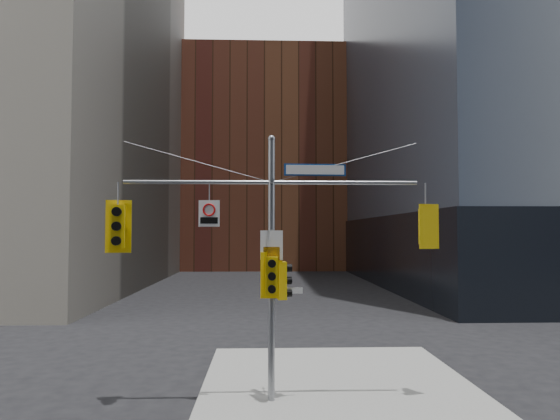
{
  "coord_description": "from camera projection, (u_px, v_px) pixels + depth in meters",
  "views": [
    {
      "loc": [
        -0.25,
        -11.54,
        4.63
      ],
      "look_at": [
        0.23,
        2.0,
        5.25
      ],
      "focal_mm": 32.0,
      "sensor_mm": 36.0,
      "label": 1
    }
  ],
  "objects": [
    {
      "name": "sidewalk_corner",
      "position": [
        335.0,
        380.0,
        15.39
      ],
      "size": [
        8.0,
        8.0,
        0.15
      ],
      "primitive_type": "cube",
      "color": "gray",
      "rests_on": "ground"
    },
    {
      "name": "brick_midrise",
      "position": [
        264.0,
        166.0,
        69.86
      ],
      "size": [
        26.0,
        20.0,
        28.0
      ],
      "primitive_type": "cube",
      "color": "brown",
      "rests_on": "ground"
    },
    {
      "name": "signal_assembly",
      "position": [
        271.0,
        241.0,
        13.51
      ],
      "size": [
        8.0,
        0.8,
        7.3
      ],
      "color": "gray",
      "rests_on": "ground"
    },
    {
      "name": "traffic_light_west_arm",
      "position": [
        118.0,
        226.0,
        13.39
      ],
      "size": [
        0.68,
        0.6,
        1.44
      ],
      "rotation": [
        0.0,
        0.0,
        0.15
      ],
      "color": "yellow",
      "rests_on": "ground"
    },
    {
      "name": "traffic_light_east_arm",
      "position": [
        426.0,
        226.0,
        13.68
      ],
      "size": [
        0.57,
        0.52,
        1.22
      ],
      "rotation": [
        0.0,
        0.0,
        3.36
      ],
      "color": "yellow",
      "rests_on": "ground"
    },
    {
      "name": "traffic_light_pole_side",
      "position": [
        283.0,
        281.0,
        13.49
      ],
      "size": [
        0.42,
        0.36,
        1.01
      ],
      "rotation": [
        0.0,
        0.0,
        1.7
      ],
      "color": "yellow",
      "rests_on": "ground"
    },
    {
      "name": "traffic_light_pole_front",
      "position": [
        272.0,
        276.0,
        13.2
      ],
      "size": [
        0.59,
        0.46,
        1.23
      ],
      "rotation": [
        0.0,
        0.0,
        0.02
      ],
      "color": "yellow",
      "rests_on": "ground"
    },
    {
      "name": "street_sign_blade",
      "position": [
        315.0,
        170.0,
        13.64
      ],
      "size": [
        1.71,
        0.12,
        0.33
      ],
      "rotation": [
        0.0,
        0.0,
        0.04
      ],
      "color": "navy",
      "rests_on": "ground"
    },
    {
      "name": "regulatory_sign_arm",
      "position": [
        209.0,
        213.0,
        13.46
      ],
      "size": [
        0.57,
        0.11,
        0.72
      ],
      "rotation": [
        0.0,
        0.0,
        -0.12
      ],
      "color": "silver",
      "rests_on": "ground"
    },
    {
      "name": "regulatory_sign_pole",
      "position": [
        272.0,
        246.0,
        13.39
      ],
      "size": [
        0.61,
        0.11,
        0.79
      ],
      "rotation": [
        0.0,
        0.0,
        -0.13
      ],
      "color": "silver",
      "rests_on": "ground"
    },
    {
      "name": "street_blade_ew",
      "position": [
        288.0,
        291.0,
        13.47
      ],
      "size": [
        0.79,
        0.11,
        0.16
      ],
      "rotation": [
        0.0,
        0.0,
        0.1
      ],
      "color": "silver",
      "rests_on": "ground"
    },
    {
      "name": "street_blade_ns",
      "position": [
        271.0,
        294.0,
        13.9
      ],
      "size": [
        0.09,
        0.77,
        0.15
      ],
      "rotation": [
        0.0,
        0.0,
        0.08
      ],
      "color": "#145926",
      "rests_on": "ground"
    }
  ]
}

